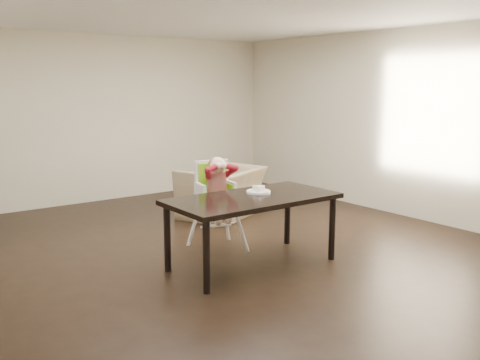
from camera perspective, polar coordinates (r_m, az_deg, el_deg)
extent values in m
plane|color=black|center=(6.28, -0.76, -7.52)|extent=(7.00, 7.00, 0.00)
cube|color=beige|center=(9.08, -13.86, 6.38)|extent=(6.00, 0.02, 2.70)
cube|color=beige|center=(8.12, 16.76, 5.82)|extent=(0.02, 7.00, 2.70)
cube|color=white|center=(6.03, -0.83, 17.71)|extent=(6.00, 7.00, 0.02)
cube|color=black|center=(5.61, 1.35, -2.02)|extent=(1.80, 0.90, 0.05)
cylinder|color=black|center=(4.96, -3.59, -8.20)|extent=(0.07, 0.07, 0.70)
cylinder|color=black|center=(5.97, 9.80, -5.12)|extent=(0.07, 0.07, 0.70)
cylinder|color=black|center=(5.57, -7.75, -6.19)|extent=(0.07, 0.07, 0.70)
cylinder|color=black|center=(6.48, 5.07, -3.77)|extent=(0.07, 0.07, 0.70)
cylinder|color=white|center=(6.01, -3.50, -5.47)|extent=(0.05, 0.05, 0.58)
cylinder|color=white|center=(6.17, 0.08, -5.03)|extent=(0.05, 0.05, 0.58)
cylinder|color=white|center=(6.38, -4.89, -4.55)|extent=(0.05, 0.05, 0.58)
cylinder|color=white|center=(6.54, -1.49, -4.17)|extent=(0.05, 0.05, 0.58)
cube|color=white|center=(6.20, -2.47, -2.21)|extent=(0.48, 0.44, 0.05)
cube|color=#7FCC1A|center=(6.20, -2.47, -1.88)|extent=(0.38, 0.37, 0.03)
cube|color=white|center=(6.30, -3.06, 0.19)|extent=(0.42, 0.13, 0.43)
cube|color=#7FCC1A|center=(6.28, -2.95, 0.05)|extent=(0.35, 0.09, 0.39)
cube|color=black|center=(6.18, -3.25, -0.11)|extent=(0.07, 0.19, 0.02)
cube|color=black|center=(6.23, -2.10, -0.01)|extent=(0.07, 0.19, 0.02)
cylinder|color=red|center=(6.17, -2.48, -0.47)|extent=(0.28, 0.28, 0.28)
sphere|color=beige|center=(6.11, -2.42, 1.60)|extent=(0.22, 0.22, 0.19)
ellipsoid|color=brown|center=(6.13, -2.52, 1.82)|extent=(0.22, 0.21, 0.14)
sphere|color=beige|center=(6.00, -2.37, 1.50)|extent=(0.10, 0.10, 0.08)
sphere|color=beige|center=(6.03, -1.74, 1.54)|extent=(0.10, 0.10, 0.08)
cylinder|color=white|center=(5.78, 1.97, -1.30)|extent=(0.27, 0.27, 0.02)
torus|color=white|center=(5.78, 1.97, -1.19)|extent=(0.27, 0.27, 0.01)
imported|color=#96835F|center=(7.74, -2.00, -0.43)|extent=(1.30, 1.11, 0.96)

